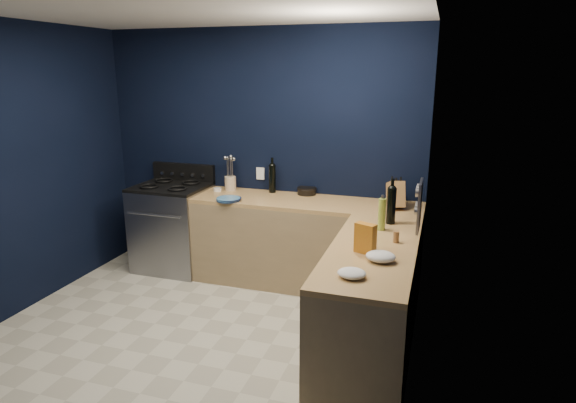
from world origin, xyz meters
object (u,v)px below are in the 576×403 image
at_px(plate_stack, 228,199).
at_px(knife_block, 396,195).
at_px(utensil_crock, 230,183).
at_px(crouton_bag, 365,238).
at_px(gas_range, 173,228).

relative_size(plate_stack, knife_block, 0.97).
distance_m(plate_stack, knife_block, 1.64).
distance_m(utensil_crock, crouton_bag, 2.22).
distance_m(gas_range, knife_block, 2.47).
bearing_deg(plate_stack, crouton_bag, -33.66).
height_order(utensil_crock, knife_block, knife_block).
bearing_deg(plate_stack, utensil_crock, 111.30).
height_order(gas_range, plate_stack, plate_stack).
bearing_deg(plate_stack, gas_range, 164.39).
distance_m(gas_range, plate_stack, 0.94).
xyz_separation_m(gas_range, crouton_bag, (2.32, -1.24, 0.55)).
bearing_deg(crouton_bag, gas_range, 173.75).
xyz_separation_m(plate_stack, knife_block, (1.62, 0.26, 0.11)).
xyz_separation_m(utensil_crock, crouton_bag, (1.70, -1.44, 0.03)).
bearing_deg(crouton_bag, plate_stack, 168.23).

